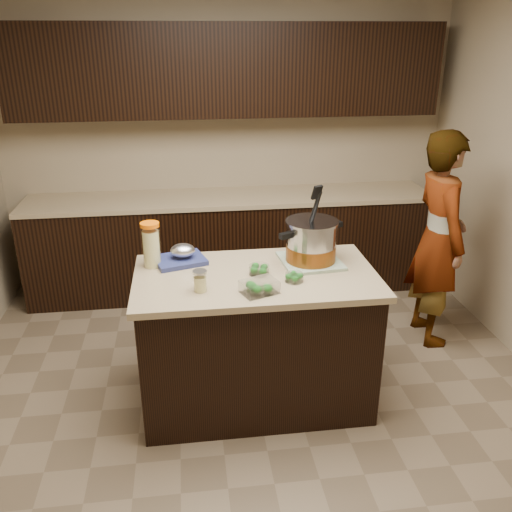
{
  "coord_description": "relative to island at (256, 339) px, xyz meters",
  "views": [
    {
      "loc": [
        -0.39,
        -2.93,
        2.25
      ],
      "look_at": [
        0.0,
        0.0,
        1.02
      ],
      "focal_mm": 38.0,
      "sensor_mm": 36.0,
      "label": 1
    }
  ],
  "objects": [
    {
      "name": "stock_pot",
      "position": [
        0.36,
        0.13,
        0.58
      ],
      "size": [
        0.44,
        0.43,
        0.47
      ],
      "rotation": [
        0.0,
        0.0,
        0.41
      ],
      "color": "#B7B7BC",
      "rests_on": "dish_towel"
    },
    {
      "name": "lemonade_pitcher",
      "position": [
        -0.62,
        0.21,
        0.58
      ],
      "size": [
        0.14,
        0.14,
        0.28
      ],
      "rotation": [
        0.0,
        0.0,
        0.28
      ],
      "color": "#D6CD82",
      "rests_on": "island"
    },
    {
      "name": "broccoli_tub_left",
      "position": [
        0.02,
        0.0,
        0.47
      ],
      "size": [
        0.14,
        0.14,
        0.06
      ],
      "rotation": [
        0.0,
        0.0,
        0.2
      ],
      "color": "silver",
      "rests_on": "island"
    },
    {
      "name": "mason_jar",
      "position": [
        -0.34,
        -0.18,
        0.51
      ],
      "size": [
        0.09,
        0.09,
        0.13
      ],
      "rotation": [
        0.0,
        0.0,
        -0.18
      ],
      "color": "#D6CD82",
      "rests_on": "island"
    },
    {
      "name": "ground_plane",
      "position": [
        0.0,
        0.0,
        -0.45
      ],
      "size": [
        4.0,
        4.0,
        0.0
      ],
      "primitive_type": "plane",
      "color": "brown",
      "rests_on": "ground"
    },
    {
      "name": "broccoli_tub_right",
      "position": [
        0.21,
        -0.13,
        0.47
      ],
      "size": [
        0.14,
        0.14,
        0.05
      ],
      "rotation": [
        0.0,
        0.0,
        -0.37
      ],
      "color": "silver",
      "rests_on": "island"
    },
    {
      "name": "blue_tray",
      "position": [
        -0.44,
        0.25,
        0.49
      ],
      "size": [
        0.36,
        0.32,
        0.12
      ],
      "rotation": [
        0.0,
        0.0,
        0.29
      ],
      "color": "navy",
      "rests_on": "island"
    },
    {
      "name": "person",
      "position": [
        1.46,
        0.63,
        0.36
      ],
      "size": [
        0.39,
        0.59,
        1.63
      ],
      "primitive_type": "imported",
      "rotation": [
        0.0,
        0.0,
        1.57
      ],
      "color": "gray",
      "rests_on": "ground"
    },
    {
      "name": "back_cabinets",
      "position": [
        0.0,
        1.74,
        0.49
      ],
      "size": [
        3.6,
        0.63,
        2.33
      ],
      "color": "black",
      "rests_on": "ground"
    },
    {
      "name": "island",
      "position": [
        0.0,
        0.0,
        0.0
      ],
      "size": [
        1.46,
        0.81,
        0.9
      ],
      "color": "black",
      "rests_on": "ground"
    },
    {
      "name": "broccoli_tub_rect",
      "position": [
        -0.01,
        -0.24,
        0.48
      ],
      "size": [
        0.23,
        0.2,
        0.07
      ],
      "rotation": [
        0.0,
        0.0,
        0.37
      ],
      "color": "silver",
      "rests_on": "island"
    },
    {
      "name": "dish_towel",
      "position": [
        0.36,
        0.13,
        0.46
      ],
      "size": [
        0.39,
        0.39,
        0.02
      ],
      "primitive_type": "cube",
      "rotation": [
        0.0,
        0.0,
        0.1
      ],
      "color": "#557E54",
      "rests_on": "island"
    },
    {
      "name": "room_shell",
      "position": [
        0.0,
        0.0,
        1.26
      ],
      "size": [
        4.04,
        4.04,
        2.72
      ],
      "color": "tan",
      "rests_on": "ground"
    }
  ]
}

